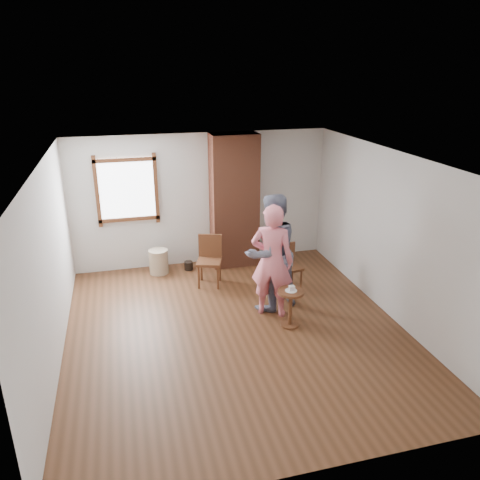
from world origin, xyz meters
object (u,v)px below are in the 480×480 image
Objects in this scene: man at (271,253)px; person_pink at (272,261)px; dining_chair_left at (210,257)px; side_table at (291,302)px; stoneware_crock at (159,261)px; dining_chair_right at (288,264)px.

man is 0.23m from person_pink.
side_table is (0.90, -1.79, -0.11)m from dining_chair_left.
side_table is 0.88m from man.
dining_chair_left reaches higher than side_table.
stoneware_crock is at bearing -66.91° from man.
dining_chair_right is at bearing -3.13° from dining_chair_left.
dining_chair_left is at bearing 148.49° from dining_chair_right.
dining_chair_left is at bearing -74.40° from man.
dining_chair_left reaches higher than dining_chair_right.
person_pink is (-0.59, -0.83, 0.47)m from dining_chair_right.
man reaches higher than dining_chair_left.
dining_chair_right is at bearing 71.66° from side_table.
dining_chair_right reaches higher than stoneware_crock.
dining_chair_left is 0.50× the size of person_pink.
dining_chair_right reaches higher than side_table.
dining_chair_left is at bearing -32.40° from person_pink.
stoneware_crock is 0.59× the size of dining_chair_right.
person_pink is (1.61, -2.03, 0.68)m from stoneware_crock.
person_pink reaches higher than stoneware_crock.
dining_chair_left is 2.01m from side_table.
stoneware_crock is 3.05m from side_table.
dining_chair_right is (2.19, -1.20, 0.22)m from stoneware_crock.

